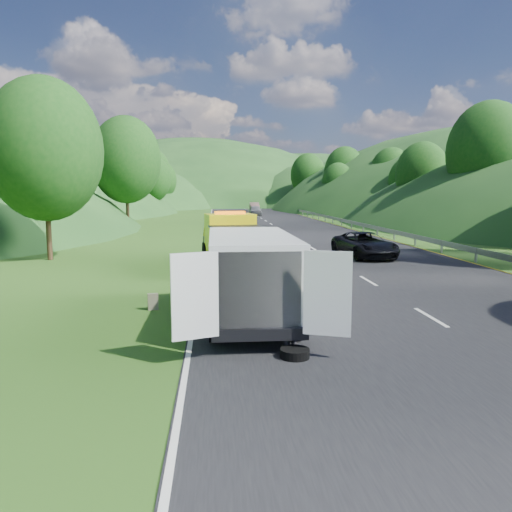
{
  "coord_description": "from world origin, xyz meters",
  "views": [
    {
      "loc": [
        -3.26,
        -15.76,
        3.68
      ],
      "look_at": [
        -1.77,
        2.48,
        1.3
      ],
      "focal_mm": 35.0,
      "sensor_mm": 36.0,
      "label": 1
    }
  ],
  "objects": [
    {
      "name": "tree_line_right",
      "position": [
        23.0,
        60.0,
        0.0
      ],
      "size": [
        14.0,
        140.0,
        14.0
      ],
      "primitive_type": null,
      "color": "#224D16",
      "rests_on": "ground"
    },
    {
      "name": "guardrail",
      "position": [
        10.3,
        52.5,
        0.0
      ],
      "size": [
        0.06,
        140.0,
        1.52
      ],
      "primitive_type": "cube",
      "color": "gray",
      "rests_on": "ground"
    },
    {
      "name": "dist_car_a",
      "position": [
        2.79,
        59.53,
        0.0
      ],
      "size": [
        1.81,
        4.5,
        1.53
      ],
      "primitive_type": "imported",
      "color": "#55565A",
      "rests_on": "ground"
    },
    {
      "name": "passing_suv",
      "position": [
        5.03,
        11.29,
        0.0
      ],
      "size": [
        2.95,
        5.29,
        1.4
      ],
      "primitive_type": "imported",
      "rotation": [
        0.0,
        0.0,
        0.13
      ],
      "color": "black",
      "rests_on": "ground"
    },
    {
      "name": "tree_line_left",
      "position": [
        -19.0,
        60.0,
        0.0
      ],
      "size": [
        14.0,
        140.0,
        14.0
      ],
      "primitive_type": null,
      "color": "#224D16",
      "rests_on": "ground"
    },
    {
      "name": "worker",
      "position": [
        -1.52,
        -4.55,
        0.0
      ],
      "size": [
        1.42,
        1.06,
        1.95
      ],
      "primitive_type": "imported",
      "rotation": [
        0.0,
        0.0,
        0.29
      ],
      "color": "black",
      "rests_on": "ground"
    },
    {
      "name": "road_surface",
      "position": [
        3.0,
        40.0,
        0.01
      ],
      "size": [
        14.0,
        200.0,
        0.02
      ],
      "primitive_type": "cube",
      "color": "black",
      "rests_on": "ground"
    },
    {
      "name": "suitcase",
      "position": [
        -5.23,
        -0.32,
        0.26
      ],
      "size": [
        0.35,
        0.25,
        0.52
      ],
      "primitive_type": "cube",
      "rotation": [
        0.0,
        0.0,
        0.24
      ],
      "color": "#66614C",
      "rests_on": "ground"
    },
    {
      "name": "tow_truck",
      "position": [
        -2.35,
        7.65,
        1.33
      ],
      "size": [
        3.29,
        6.6,
        2.71
      ],
      "rotation": [
        0.0,
        0.0,
        0.16
      ],
      "color": "black",
      "rests_on": "ground"
    },
    {
      "name": "ground",
      "position": [
        0.0,
        0.0,
        0.0
      ],
      "size": [
        320.0,
        320.0,
        0.0
      ],
      "primitive_type": "plane",
      "color": "#38661E",
      "rests_on": "ground"
    },
    {
      "name": "child",
      "position": [
        -1.87,
        -0.06,
        0.0
      ],
      "size": [
        0.62,
        0.57,
        1.02
      ],
      "primitive_type": "imported",
      "rotation": [
        0.0,
        0.0,
        -0.48
      ],
      "color": "tan",
      "rests_on": "ground"
    },
    {
      "name": "dist_car_c",
      "position": [
        4.34,
        97.27,
        0.0
      ],
      "size": [
        1.79,
        4.41,
        1.28
      ],
      "primitive_type": "imported",
      "color": "#89445F",
      "rests_on": "ground"
    },
    {
      "name": "hills_backdrop",
      "position": [
        6.5,
        134.7,
        0.0
      ],
      "size": [
        201.0,
        288.6,
        44.0
      ],
      "primitive_type": null,
      "color": "#2D5B23",
      "rests_on": "ground"
    },
    {
      "name": "dist_car_b",
      "position": [
        4.11,
        77.97,
        0.0
      ],
      "size": [
        1.68,
        4.8,
        1.58
      ],
      "primitive_type": "imported",
      "color": "#815C56",
      "rests_on": "ground"
    },
    {
      "name": "woman",
      "position": [
        -2.71,
        1.9,
        0.0
      ],
      "size": [
        0.61,
        0.67,
        1.49
      ],
      "primitive_type": "imported",
      "rotation": [
        0.0,
        0.0,
        2.07
      ],
      "color": "silver",
      "rests_on": "ground"
    },
    {
      "name": "white_van",
      "position": [
        -2.3,
        -1.86,
        1.41
      ],
      "size": [
        3.85,
        7.03,
        2.5
      ],
      "rotation": [
        0.0,
        0.0,
        0.0
      ],
      "color": "black",
      "rests_on": "ground"
    },
    {
      "name": "spare_tire",
      "position": [
        -1.53,
        -5.2,
        0.0
      ],
      "size": [
        0.66,
        0.66,
        0.2
      ],
      "primitive_type": "cylinder",
      "color": "black",
      "rests_on": "ground"
    }
  ]
}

